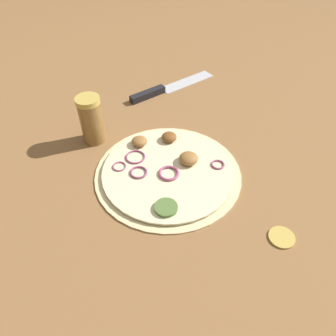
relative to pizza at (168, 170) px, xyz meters
name	(u,v)px	position (x,y,z in m)	size (l,w,h in m)	color
ground_plane	(168,174)	(0.00, 0.00, -0.01)	(3.00, 3.00, 0.00)	olive
pizza	(168,170)	(0.00, 0.00, 0.00)	(0.30, 0.30, 0.03)	beige
knife	(160,90)	(-0.02, -0.31, 0.00)	(0.25, 0.15, 0.02)	silver
spice_jar	(91,120)	(0.15, -0.13, 0.05)	(0.05, 0.05, 0.11)	olive
loose_cap	(282,237)	(-0.17, 0.19, 0.00)	(0.05, 0.05, 0.01)	gold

